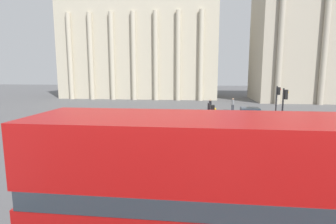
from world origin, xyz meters
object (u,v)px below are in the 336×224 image
at_px(double_decker_bus, 247,191).
at_px(plaza_building_left, 143,51).
at_px(traffic_light_mid, 284,107).
at_px(traffic_light_near, 210,128).
at_px(plaza_building_right, 329,40).
at_px(car_navy, 251,114).
at_px(pedestrian_grey, 233,104).
at_px(pedestrian_black, 210,105).
at_px(traffic_light_far, 277,101).

bearing_deg(double_decker_bus, plaza_building_left, 101.12).
bearing_deg(plaza_building_left, traffic_light_mid, -63.46).
distance_m(traffic_light_near, traffic_light_mid, 8.93).
xyz_separation_m(plaza_building_right, car_navy, (-16.85, -21.34, -9.92)).
xyz_separation_m(pedestrian_grey, pedestrian_black, (-3.07, -2.01, 0.01)).
distance_m(traffic_light_near, pedestrian_black, 20.74).
distance_m(double_decker_bus, traffic_light_mid, 14.45).
xyz_separation_m(double_decker_bus, traffic_light_mid, (5.00, 13.55, 0.32)).
height_order(traffic_light_mid, car_navy, traffic_light_mid).
relative_size(traffic_light_mid, car_navy, 0.95).
bearing_deg(plaza_building_right, traffic_light_near, -120.53).
xyz_separation_m(plaza_building_right, pedestrian_grey, (-17.96, -14.63, -9.63)).
xyz_separation_m(double_decker_bus, pedestrian_black, (0.36, 27.29, -1.28)).
bearing_deg(double_decker_bus, car_navy, 75.07).
bearing_deg(car_navy, traffic_light_near, -58.54).
xyz_separation_m(traffic_light_mid, traffic_light_far, (1.07, 5.34, -0.07)).
bearing_deg(pedestrian_black, traffic_light_near, 6.17).
distance_m(plaza_building_left, traffic_light_mid, 40.96).
distance_m(plaza_building_left, car_navy, 33.48).
relative_size(plaza_building_left, car_navy, 7.43).
bearing_deg(pedestrian_grey, pedestrian_black, -0.57).
xyz_separation_m(traffic_light_mid, pedestrian_grey, (-1.57, 15.74, -1.61)).
distance_m(pedestrian_grey, pedestrian_black, 3.67).
distance_m(traffic_light_mid, car_navy, 9.24).
xyz_separation_m(plaza_building_right, traffic_light_mid, (-16.39, -30.37, -8.02)).
relative_size(pedestrian_grey, pedestrian_black, 0.99).
bearing_deg(double_decker_bus, traffic_light_far, 68.61).
xyz_separation_m(plaza_building_left, traffic_light_near, (12.41, -43.04, -7.21)).
bearing_deg(traffic_light_near, car_navy, 72.12).
xyz_separation_m(plaza_building_left, plaza_building_right, (34.42, -5.73, 1.01)).
bearing_deg(pedestrian_grey, traffic_light_far, 70.48).
relative_size(plaza_building_right, traffic_light_near, 6.93).
xyz_separation_m(car_navy, pedestrian_grey, (-1.11, 6.71, 0.29)).
height_order(traffic_light_near, pedestrian_grey, traffic_light_near).
bearing_deg(plaza_building_right, car_navy, -128.30).
distance_m(plaza_building_left, traffic_light_far, 36.90).
bearing_deg(traffic_light_mid, traffic_light_far, 78.67).
height_order(plaza_building_left, plaza_building_right, plaza_building_right).
relative_size(plaza_building_right, pedestrian_grey, 14.82).
distance_m(plaza_building_left, plaza_building_right, 34.91).
xyz_separation_m(double_decker_bus, traffic_light_near, (-0.62, 6.62, 0.12)).
distance_m(plaza_building_right, traffic_light_far, 30.44).
xyz_separation_m(plaza_building_right, traffic_light_far, (-15.32, -25.03, -8.09)).
relative_size(double_decker_bus, pedestrian_black, 6.13).
bearing_deg(traffic_light_near, pedestrian_grey, 79.88).
relative_size(plaza_building_left, traffic_light_far, 8.07).
distance_m(plaza_building_right, pedestrian_grey, 25.09).
distance_m(double_decker_bus, car_navy, 23.09).
distance_m(plaza_building_right, traffic_light_near, 44.09).
bearing_deg(double_decker_bus, plaza_building_right, 60.46).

